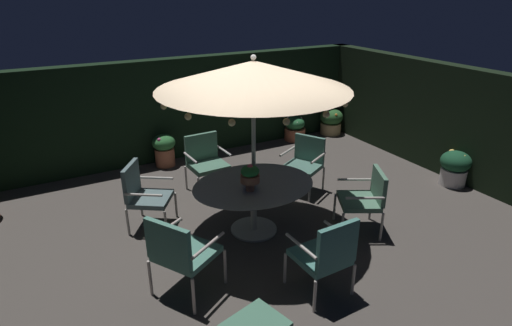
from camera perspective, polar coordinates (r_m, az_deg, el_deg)
The scene contains 16 objects.
ground_plane at distance 6.21m, azimuth -0.46°, elevation -9.06°, with size 8.60×6.91×0.02m, color #48413C.
hedge_backdrop_rear at distance 8.63m, azimuth -11.01°, elevation 7.22°, with size 8.60×0.30×2.00m, color black.
hedge_backdrop_right at distance 8.41m, azimuth 25.39°, elevation 4.98°, with size 0.30×6.91×2.00m, color black.
patio_dining_table at distance 5.89m, azimuth -0.31°, elevation -4.03°, with size 1.74×1.42×0.75m.
patio_umbrella at distance 5.35m, azimuth -0.35°, elevation 11.80°, with size 2.49×2.49×2.50m.
centerpiece_planter at distance 5.54m, azimuth -0.82°, elevation -1.66°, with size 0.26×0.26×0.38m.
patio_chair_north at distance 7.17m, azimuth 6.66°, elevation 0.37°, with size 0.78×0.79×0.94m.
patio_chair_northeast at distance 7.19m, azimuth -6.87°, elevation 0.57°, with size 0.68×0.60×0.97m.
patio_chair_east at distance 6.25m, azimuth -15.04°, elevation -3.82°, with size 0.80×0.80×0.97m.
patio_chair_southeast at distance 4.78m, azimuth -10.27°, elevation -11.62°, with size 0.87×0.87×1.02m.
patio_chair_south at distance 4.79m, azimuth 9.55°, elevation -11.96°, with size 0.60×0.62×1.00m.
patio_chair_southwest at distance 6.12m, azimuth 14.69°, elevation -4.35°, with size 0.79×0.81×0.92m.
potted_plant_back_center at distance 8.18m, azimuth 25.38°, elevation -0.47°, with size 0.52×0.52×0.62m.
potted_plant_back_right at distance 10.19m, azimuth 10.15°, elevation 5.66°, with size 0.54×0.54×0.61m.
potted_plant_front_corner at distance 8.38m, azimuth -12.35°, elevation 1.90°, with size 0.45×0.45×0.64m.
potted_plant_left_far at distance 9.66m, azimuth 5.31°, elevation 4.66°, with size 0.47×0.47×0.55m.
Camera 1 is at (-2.48, -4.64, 3.27)m, focal length 29.46 mm.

